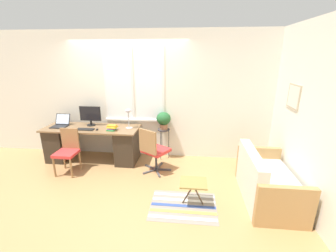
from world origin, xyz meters
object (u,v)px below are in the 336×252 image
object	(u,v)px
book_stack	(112,128)
monitor	(90,115)
laptop	(61,124)
mouse	(97,129)
office_chair_swivel	(153,150)
keyboard	(85,129)
couch_loveseat	(266,183)
plant_stand	(164,133)
desk_chair_wooden	(67,150)
potted_plant	(164,119)
folding_stool	(193,184)
desk_lamp	(128,114)

from	to	relation	value
book_stack	monitor	bearing A→B (deg)	153.73
laptop	mouse	distance (m)	0.90
office_chair_swivel	keyboard	bearing A→B (deg)	23.21
couch_loveseat	plant_stand	xyz separation A→B (m)	(-1.78, 1.30, 0.31)
laptop	desk_chair_wooden	distance (m)	0.79
potted_plant	office_chair_swivel	bearing A→B (deg)	-100.43
monitor	folding_stool	bearing A→B (deg)	-33.65
desk_chair_wooden	plant_stand	size ratio (longest dim) A/B	1.26
office_chair_swivel	plant_stand	bearing A→B (deg)	-67.90
desk_chair_wooden	plant_stand	distance (m)	1.94
laptop	potted_plant	bearing A→B (deg)	5.94
potted_plant	couch_loveseat	bearing A→B (deg)	-36.13
keyboard	book_stack	bearing A→B (deg)	3.95
desk_chair_wooden	laptop	bearing A→B (deg)	127.35
book_stack	couch_loveseat	xyz separation A→B (m)	(2.79, -0.93, -0.52)
mouse	book_stack	xyz separation A→B (m)	(0.30, 0.04, 0.03)
book_stack	desk_chair_wooden	world-z (taller)	desk_chair_wooden
laptop	potted_plant	distance (m)	2.21
mouse	folding_stool	size ratio (longest dim) A/B	0.18
potted_plant	folding_stool	distance (m)	1.78
mouse	couch_loveseat	bearing A→B (deg)	-16.13
couch_loveseat	potted_plant	distance (m)	2.29
book_stack	couch_loveseat	bearing A→B (deg)	-18.48
folding_stool	plant_stand	bearing A→B (deg)	112.38
desk_lamp	folding_stool	bearing A→B (deg)	-45.26
book_stack	couch_loveseat	size ratio (longest dim) A/B	0.15
potted_plant	book_stack	bearing A→B (deg)	-159.98
mouse	couch_loveseat	size ratio (longest dim) A/B	0.05
laptop	mouse	bearing A→B (deg)	-11.49
desk_chair_wooden	couch_loveseat	bearing A→B (deg)	-7.45
monitor	office_chair_swivel	bearing A→B (deg)	-20.79
keyboard	mouse	world-z (taller)	mouse
desk_lamp	couch_loveseat	xyz separation A→B (m)	(2.48, -1.09, -0.76)
laptop	couch_loveseat	distance (m)	4.15
book_stack	folding_stool	world-z (taller)	book_stack
monitor	folding_stool	size ratio (longest dim) A/B	1.14
keyboard	desk_lamp	xyz separation A→B (m)	(0.86, 0.20, 0.29)
couch_loveseat	desk_lamp	bearing A→B (deg)	66.27
office_chair_swivel	monitor	bearing A→B (deg)	11.74
desk_lamp	laptop	bearing A→B (deg)	-179.35
book_stack	folding_stool	distance (m)	2.09
plant_stand	office_chair_swivel	bearing A→B (deg)	-100.43
desk_chair_wooden	office_chair_swivel	world-z (taller)	office_chair_swivel
office_chair_swivel	potted_plant	distance (m)	0.78
plant_stand	desk_chair_wooden	bearing A→B (deg)	-155.56
desk_lamp	plant_stand	size ratio (longest dim) A/B	0.61
couch_loveseat	plant_stand	world-z (taller)	couch_loveseat
desk_lamp	couch_loveseat	world-z (taller)	desk_lamp
desk_lamp	desk_chair_wooden	size ratio (longest dim) A/B	0.48
desk_chair_wooden	folding_stool	distance (m)	2.53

